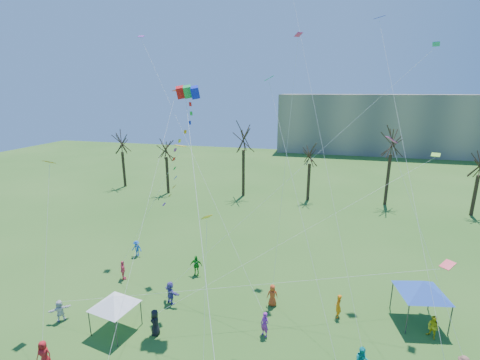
% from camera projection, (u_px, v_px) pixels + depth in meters
% --- Properties ---
extents(distant_building, '(60.00, 14.00, 15.00)m').
position_uv_depth(distant_building, '(397.00, 124.00, 86.40)').
color(distant_building, gray).
rests_on(distant_building, ground).
extents(bare_tree_row, '(68.43, 8.32, 11.41)m').
position_uv_depth(bare_tree_row, '(305.00, 153.00, 48.37)').
color(bare_tree_row, black).
rests_on(bare_tree_row, ground).
extents(big_box_kite, '(3.93, 6.61, 18.42)m').
position_uv_depth(big_box_kite, '(182.00, 158.00, 22.32)').
color(big_box_kite, red).
rests_on(big_box_kite, ground).
extents(canopy_tent_white, '(3.53, 3.53, 2.69)m').
position_uv_depth(canopy_tent_white, '(114.00, 301.00, 22.32)').
color(canopy_tent_white, '#3F3F44').
rests_on(canopy_tent_white, ground).
extents(canopy_tent_blue, '(4.20, 4.20, 3.20)m').
position_uv_depth(canopy_tent_blue, '(422.00, 287.00, 23.10)').
color(canopy_tent_blue, '#3F3F44').
rests_on(canopy_tent_blue, ground).
extents(festival_crowd, '(26.93, 14.90, 1.86)m').
position_uv_depth(festival_crowd, '(230.00, 324.00, 22.20)').
color(festival_crowd, '#B3161C').
rests_on(festival_crowd, ground).
extents(small_kites_aloft, '(26.56, 18.64, 34.84)m').
position_uv_depth(small_kites_aloft, '(274.00, 121.00, 23.85)').
color(small_kites_aloft, orange).
rests_on(small_kites_aloft, ground).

